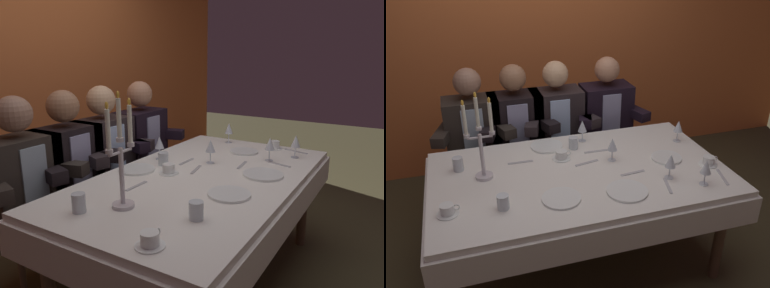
% 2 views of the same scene
% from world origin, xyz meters
% --- Properties ---
extents(ground_plane, '(12.00, 12.00, 0.00)m').
position_xyz_m(ground_plane, '(0.00, 0.00, 0.00)').
color(ground_plane, '#3F3A23').
extents(back_wall, '(6.00, 0.12, 2.70)m').
position_xyz_m(back_wall, '(0.00, 1.66, 1.35)').
color(back_wall, '#D16833').
rests_on(back_wall, ground_plane).
extents(dining_table, '(1.94, 1.14, 0.74)m').
position_xyz_m(dining_table, '(0.00, 0.00, 0.62)').
color(dining_table, white).
rests_on(dining_table, ground_plane).
extents(candelabra, '(0.19, 0.11, 0.57)m').
position_xyz_m(candelabra, '(-0.60, 0.10, 0.97)').
color(candelabra, silver).
rests_on(candelabra, dining_table).
extents(dinner_plate_0, '(0.21, 0.21, 0.01)m').
position_xyz_m(dinner_plate_0, '(0.62, -0.01, 0.75)').
color(dinner_plate_0, white).
rests_on(dinner_plate_0, dining_table).
extents(dinner_plate_1, '(0.23, 0.23, 0.01)m').
position_xyz_m(dinner_plate_1, '(-0.13, 0.41, 0.75)').
color(dinner_plate_1, white).
rests_on(dinner_plate_1, dining_table).
extents(dinner_plate_2, '(0.23, 0.23, 0.01)m').
position_xyz_m(dinner_plate_2, '(-0.20, -0.28, 0.75)').
color(dinner_plate_2, white).
rests_on(dinner_plate_2, dining_table).
extents(dinner_plate_3, '(0.25, 0.25, 0.01)m').
position_xyz_m(dinner_plate_3, '(0.19, -0.32, 0.75)').
color(dinner_plate_3, white).
rests_on(dinner_plate_3, dining_table).
extents(wine_glass_0, '(0.07, 0.07, 0.16)m').
position_xyz_m(wine_glass_0, '(0.51, -0.25, 0.85)').
color(wine_glass_0, silver).
rests_on(wine_glass_0, dining_table).
extents(wine_glass_1, '(0.07, 0.07, 0.16)m').
position_xyz_m(wine_glass_1, '(0.83, 0.21, 0.85)').
color(wine_glass_1, silver).
rests_on(wine_glass_1, dining_table).
extents(wine_glass_2, '(0.07, 0.07, 0.16)m').
position_xyz_m(wine_glass_2, '(0.25, 0.08, 0.85)').
color(wine_glass_2, silver).
rests_on(wine_glass_2, dining_table).
extents(wine_glass_3, '(0.07, 0.07, 0.16)m').
position_xyz_m(wine_glass_3, '(0.68, -0.38, 0.86)').
color(wine_glass_3, silver).
rests_on(wine_glass_3, dining_table).
extents(wine_glass_4, '(0.07, 0.07, 0.16)m').
position_xyz_m(wine_glass_4, '(0.15, 0.43, 0.85)').
color(wine_glass_4, silver).
rests_on(wine_glass_4, dining_table).
extents(water_tumbler_0, '(0.07, 0.07, 0.09)m').
position_xyz_m(water_tumbler_0, '(0.05, 0.33, 0.78)').
color(water_tumbler_0, silver).
rests_on(water_tumbler_0, dining_table).
extents(water_tumbler_1, '(0.06, 0.06, 0.09)m').
position_xyz_m(water_tumbler_1, '(-0.75, 0.24, 0.79)').
color(water_tumbler_1, silver).
rests_on(water_tumbler_1, dining_table).
extents(water_tumbler_2, '(0.07, 0.07, 0.09)m').
position_xyz_m(water_tumbler_2, '(-0.53, -0.27, 0.78)').
color(water_tumbler_2, silver).
rests_on(water_tumbler_2, dining_table).
extents(coffee_cup_0, '(0.13, 0.12, 0.06)m').
position_xyz_m(coffee_cup_0, '(-0.83, -0.23, 0.77)').
color(coffee_cup_0, white).
rests_on(coffee_cup_0, dining_table).
extents(coffee_cup_1, '(0.13, 0.12, 0.06)m').
position_xyz_m(coffee_cup_1, '(0.84, -0.17, 0.77)').
color(coffee_cup_1, white).
rests_on(coffee_cup_1, dining_table).
extents(coffee_cup_2, '(0.13, 0.12, 0.06)m').
position_xyz_m(coffee_cup_2, '(-0.07, 0.20, 0.77)').
color(coffee_cup_2, white).
rests_on(coffee_cup_2, dining_table).
extents(knife_0, '(0.07, 0.19, 0.01)m').
position_xyz_m(knife_0, '(0.84, -0.35, 0.74)').
color(knife_0, '#B7B7BC').
rests_on(knife_0, dining_table).
extents(fork_1, '(0.17, 0.02, 0.01)m').
position_xyz_m(fork_1, '(0.19, 0.23, 0.74)').
color(fork_1, '#B7B7BC').
rests_on(fork_1, dining_table).
extents(fork_2, '(0.17, 0.03, 0.01)m').
position_xyz_m(fork_2, '(0.32, -0.13, 0.74)').
color(fork_2, '#B7B7BC').
rests_on(fork_2, dining_table).
extents(fork_3, '(0.17, 0.02, 0.01)m').
position_xyz_m(fork_3, '(-0.35, 0.23, 0.74)').
color(fork_3, '#B7B7BC').
rests_on(fork_3, dining_table).
extents(spoon_4, '(0.06, 0.17, 0.01)m').
position_xyz_m(spoon_4, '(0.46, -0.34, 0.74)').
color(spoon_4, '#B7B7BC').
rests_on(spoon_4, dining_table).
extents(fork_5, '(0.17, 0.05, 0.01)m').
position_xyz_m(fork_5, '(0.08, 0.09, 0.74)').
color(fork_5, '#B7B7BC').
rests_on(fork_5, dining_table).
extents(seated_diner_0, '(0.63, 0.48, 1.24)m').
position_xyz_m(seated_diner_0, '(-0.62, 0.89, 0.74)').
color(seated_diner_0, brown).
rests_on(seated_diner_0, ground_plane).
extents(seated_diner_1, '(0.63, 0.48, 1.24)m').
position_xyz_m(seated_diner_1, '(-0.27, 0.89, 0.74)').
color(seated_diner_1, brown).
rests_on(seated_diner_1, ground_plane).
extents(seated_diner_2, '(0.63, 0.48, 1.24)m').
position_xyz_m(seated_diner_2, '(0.07, 0.89, 0.74)').
color(seated_diner_2, brown).
rests_on(seated_diner_2, ground_plane).
extents(seated_diner_3, '(0.63, 0.48, 1.24)m').
position_xyz_m(seated_diner_3, '(0.51, 0.89, 0.74)').
color(seated_diner_3, brown).
rests_on(seated_diner_3, ground_plane).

